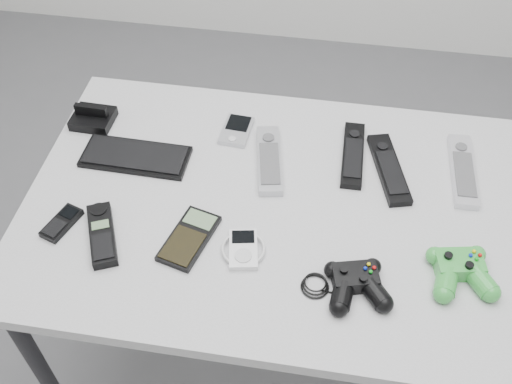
# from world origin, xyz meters

# --- Properties ---
(floor) EXTENTS (3.50, 3.50, 0.00)m
(floor) POSITION_xyz_m (0.00, 0.00, 0.00)
(floor) COLOR slate
(floor) RESTS_ON ground
(desk) EXTENTS (1.13, 0.73, 0.76)m
(desk) POSITION_xyz_m (0.00, -0.01, 0.69)
(desk) COLOR #A5A5A8
(desk) RESTS_ON floor
(pda_keyboard) EXTENTS (0.25, 0.11, 0.02)m
(pda_keyboard) POSITION_xyz_m (-0.36, 0.08, 0.76)
(pda_keyboard) COLOR black
(pda_keyboard) RESTS_ON desk
(dock_bracket) EXTENTS (0.10, 0.09, 0.05)m
(dock_bracket) POSITION_xyz_m (-0.50, 0.18, 0.78)
(dock_bracket) COLOR black
(dock_bracket) RESTS_ON desk
(pda) EXTENTS (0.07, 0.11, 0.02)m
(pda) POSITION_xyz_m (-0.15, 0.20, 0.76)
(pda) COLOR #AFB1B7
(pda) RESTS_ON desk
(remote_silver_a) EXTENTS (0.09, 0.21, 0.02)m
(remote_silver_a) POSITION_xyz_m (-0.05, 0.11, 0.77)
(remote_silver_a) COLOR #AFB1B7
(remote_silver_a) RESTS_ON desk
(remote_black_a) EXTENTS (0.05, 0.20, 0.02)m
(remote_black_a) POSITION_xyz_m (0.13, 0.16, 0.77)
(remote_black_a) COLOR black
(remote_black_a) RESTS_ON desk
(remote_black_b) EXTENTS (0.10, 0.22, 0.02)m
(remote_black_b) POSITION_xyz_m (0.22, 0.13, 0.77)
(remote_black_b) COLOR black
(remote_black_b) RESTS_ON desk
(remote_silver_b) EXTENTS (0.06, 0.22, 0.02)m
(remote_silver_b) POSITION_xyz_m (0.38, 0.15, 0.77)
(remote_silver_b) COLOR silver
(remote_silver_b) RESTS_ON desk
(mobile_phone) EXTENTS (0.07, 0.10, 0.02)m
(mobile_phone) POSITION_xyz_m (-0.45, -0.13, 0.76)
(mobile_phone) COLOR black
(mobile_phone) RESTS_ON desk
(cordless_handset) EXTENTS (0.11, 0.16, 0.02)m
(cordless_handset) POSITION_xyz_m (-0.36, -0.15, 0.77)
(cordless_handset) COLOR black
(cordless_handset) RESTS_ON desk
(calculator) EXTENTS (0.11, 0.16, 0.01)m
(calculator) POSITION_xyz_m (-0.18, -0.13, 0.76)
(calculator) COLOR black
(calculator) RESTS_ON desk
(mp3_player) EXTENTS (0.10, 0.11, 0.02)m
(mp3_player) POSITION_xyz_m (-0.07, -0.14, 0.76)
(mp3_player) COLOR silver
(mp3_player) RESTS_ON desk
(controller_black) EXTENTS (0.23, 0.18, 0.04)m
(controller_black) POSITION_xyz_m (0.16, -0.19, 0.78)
(controller_black) COLOR black
(controller_black) RESTS_ON desk
(controller_green) EXTENTS (0.15, 0.16, 0.04)m
(controller_green) POSITION_xyz_m (0.36, -0.13, 0.78)
(controller_green) COLOR #238336
(controller_green) RESTS_ON desk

